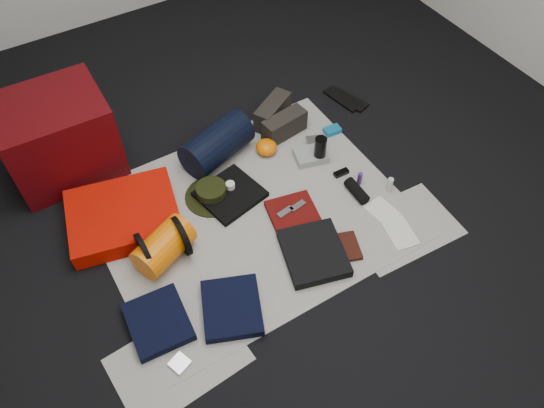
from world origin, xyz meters
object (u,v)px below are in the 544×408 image
compact_camera (316,142)px  paperback_book (348,247)px  sleeping_pad (124,216)px  water_bottle (320,150)px  navy_duffel (217,144)px  stuff_sack (164,246)px  red_cabinet (59,137)px

compact_camera → paperback_book: 0.77m
sleeping_pad → water_bottle: 1.17m
navy_duffel → water_bottle: bearing=-52.1°
navy_duffel → compact_camera: size_ratio=3.71×
navy_duffel → water_bottle: navy_duffel is taller
stuff_sack → paperback_book: (0.83, -0.45, -0.08)m
paperback_book → red_cabinet: bearing=148.4°
water_bottle → paperback_book: bearing=-110.9°
red_cabinet → sleeping_pad: 0.60m
red_cabinet → stuff_sack: bearing=-74.5°
red_cabinet → stuff_sack: red_cabinet is taller
sleeping_pad → water_bottle: size_ratio=3.23×
compact_camera → stuff_sack: bearing=-145.2°
sleeping_pad → compact_camera: bearing=-2.2°
red_cabinet → compact_camera: bearing=-22.9°
sleeping_pad → compact_camera: 1.22m
water_bottle → compact_camera: 0.15m
navy_duffel → paperback_book: (0.28, -0.93, -0.10)m
sleeping_pad → navy_duffel: navy_duffel is taller
red_cabinet → stuff_sack: (0.22, -0.88, -0.14)m
water_bottle → sleeping_pad: bearing=171.7°
stuff_sack → compact_camera: size_ratio=2.67×
sleeping_pad → paperback_book: size_ratio=3.30×
water_bottle → compact_camera: size_ratio=1.54×
paperback_book → compact_camera: bearing=88.3°
navy_duffel → sleeping_pad: bearing=176.1°
red_cabinet → stuff_sack: size_ratio=1.88×
sleeping_pad → navy_duffel: bearing=14.3°
navy_duffel → paperback_book: navy_duffel is taller
stuff_sack → compact_camera: 1.15m
sleeping_pad → water_bottle: bearing=-8.3°
compact_camera → paperback_book: size_ratio=0.66×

